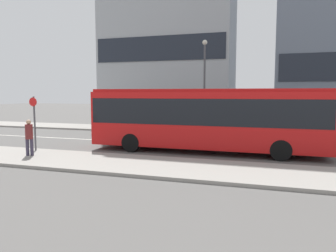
% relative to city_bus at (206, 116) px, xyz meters
% --- Properties ---
extents(ground_plane, '(120.00, 120.00, 0.00)m').
position_rel_city_bus_xyz_m(ground_plane, '(-5.41, 2.11, -1.87)').
color(ground_plane, '#595654').
extents(sidewalk_near, '(44.00, 3.50, 0.13)m').
position_rel_city_bus_xyz_m(sidewalk_near, '(-5.41, -4.14, -1.80)').
color(sidewalk_near, gray).
rests_on(sidewalk_near, ground_plane).
extents(sidewalk_far, '(44.00, 3.50, 0.13)m').
position_rel_city_bus_xyz_m(sidewalk_far, '(-5.41, 8.36, -1.80)').
color(sidewalk_far, gray).
rests_on(sidewalk_far, ground_plane).
extents(lane_centerline, '(41.80, 0.16, 0.01)m').
position_rel_city_bus_xyz_m(lane_centerline, '(-5.41, 2.11, -1.86)').
color(lane_centerline, silver).
rests_on(lane_centerline, ground_plane).
extents(city_bus, '(11.86, 2.59, 3.24)m').
position_rel_city_bus_xyz_m(city_bus, '(0.00, 0.00, 0.00)').
color(city_bus, red).
rests_on(city_bus, ground_plane).
extents(parked_car_0, '(4.21, 1.87, 1.29)m').
position_rel_city_bus_xyz_m(parked_car_0, '(6.79, 5.60, -1.25)').
color(parked_car_0, silver).
rests_on(parked_car_0, ground_plane).
extents(pedestrian_near_stop, '(0.34, 0.34, 1.68)m').
position_rel_city_bus_xyz_m(pedestrian_near_stop, '(-7.45, -4.14, -0.78)').
color(pedestrian_near_stop, '#383347').
rests_on(pedestrian_near_stop, sidewalk_near).
extents(bus_stop_sign, '(0.44, 0.12, 2.73)m').
position_rel_city_bus_xyz_m(bus_stop_sign, '(-8.15, -2.92, -0.14)').
color(bus_stop_sign, '#4C4C51').
rests_on(bus_stop_sign, sidewalk_near).
extents(street_lamp, '(0.36, 0.36, 6.68)m').
position_rel_city_bus_xyz_m(street_lamp, '(-1.53, 7.07, 2.36)').
color(street_lamp, '#4C4C51').
rests_on(street_lamp, sidewalk_far).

